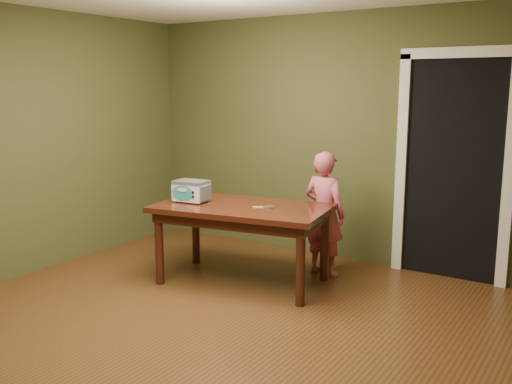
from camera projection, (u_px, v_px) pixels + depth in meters
floor at (181, 337)px, 4.26m from camera, size 5.00×5.00×0.00m
room_shell at (175, 107)px, 3.95m from camera, size 4.52×5.02×2.61m
doorway at (461, 167)px, 5.67m from camera, size 1.10×0.66×2.25m
dining_table at (242, 216)px, 5.34m from camera, size 1.73×1.16×0.75m
toy_oven at (191, 190)px, 5.47m from camera, size 0.36×0.26×0.21m
baking_pan at (269, 207)px, 5.18m from camera, size 0.10×0.10×0.02m
spatula at (262, 207)px, 5.22m from camera, size 0.17×0.10×0.01m
child at (324, 214)px, 5.59m from camera, size 0.49×0.36×1.23m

